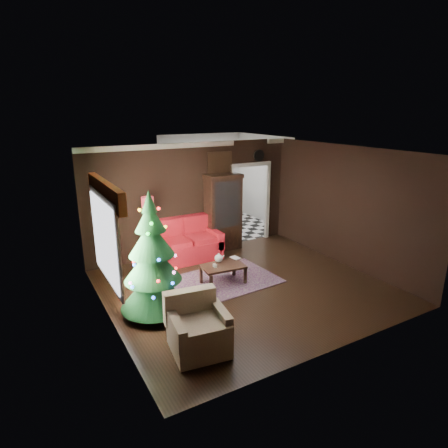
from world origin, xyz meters
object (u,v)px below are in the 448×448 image
loveseat (187,240)px  coffee_table (223,274)px  wall_clock (259,155)px  christmas_tree (152,259)px  teapot (219,258)px  armchair (199,325)px  curio_cabinet (223,214)px  kitchen_table (219,219)px  floor_lamp (149,235)px

loveseat → coffee_table: 1.68m
loveseat → wall_clock: size_ratio=5.31×
christmas_tree → teapot: size_ratio=11.75×
armchair → coffee_table: armchair is taller
coffee_table → wall_clock: (2.25, 2.05, 2.17)m
curio_cabinet → teapot: size_ratio=9.64×
teapot → wall_clock: size_ratio=0.62×
kitchen_table → coffee_table: bearing=-117.3°
loveseat → floor_lamp: size_ratio=0.97×
teapot → coffee_table: bearing=-92.4°
armchair → curio_cabinet: bearing=63.9°
christmas_tree → wall_clock: bearing=32.6°
christmas_tree → kitchen_table: christmas_tree is taller
floor_lamp → christmas_tree: 2.10m
christmas_tree → armchair: bearing=-82.3°
christmas_tree → wall_clock: wall_clock is taller
christmas_tree → wall_clock: 4.86m
teapot → wall_clock: 3.46m
wall_clock → kitchen_table: bearing=113.7°
floor_lamp → loveseat: bearing=7.0°
teapot → wall_clock: bearing=39.3°
teapot → wall_clock: wall_clock is taller
loveseat → curio_cabinet: (1.15, 0.22, 0.45)m
coffee_table → christmas_tree: bearing=-164.5°
christmas_tree → armchair: 1.56m
loveseat → armchair: (-1.40, -3.55, -0.04)m
christmas_tree → kitchen_table: (3.39, 3.77, -0.68)m
wall_clock → kitchen_table: wall_clock is taller
curio_cabinet → coffee_table: size_ratio=2.14×
curio_cabinet → wall_clock: 1.88m
floor_lamp → armchair: floor_lamp is taller
loveseat → armchair: bearing=-111.5°
curio_cabinet → armchair: curio_cabinet is taller
christmas_tree → teapot: bearing=21.8°
loveseat → wall_clock: bearing=9.7°
coffee_table → kitchen_table: (1.70, 3.30, 0.16)m
loveseat → coffee_table: (0.10, -1.65, -0.29)m
floor_lamp → kitchen_table: bearing=32.6°
wall_clock → kitchen_table: 2.43m
teapot → loveseat: bearing=94.1°
christmas_tree → floor_lamp: bearing=72.7°
floor_lamp → curio_cabinet: bearing=9.1°
floor_lamp → teapot: 1.73m
teapot → armchair: bearing=-125.5°
curio_cabinet → armchair: bearing=-124.1°
coffee_table → teapot: teapot is taller
armchair → kitchen_table: bearing=66.3°
floor_lamp → coffee_table: (1.06, -1.53, -0.62)m
armchair → coffee_table: bearing=59.7°
floor_lamp → kitchen_table: floor_lamp is taller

